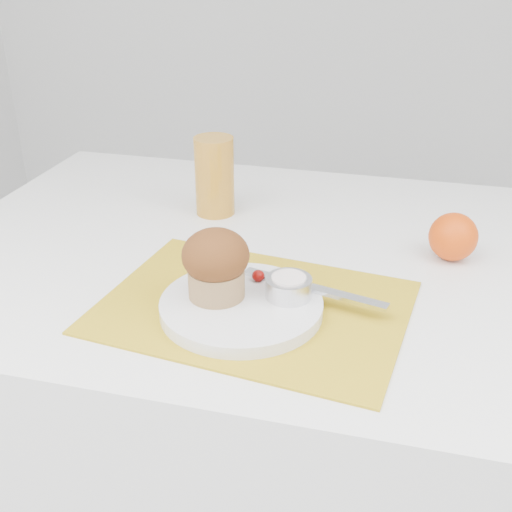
% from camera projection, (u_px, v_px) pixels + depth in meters
% --- Properties ---
extents(table, '(1.20, 0.80, 0.75)m').
position_uv_depth(table, '(288.00, 429.00, 1.21)').
color(table, white).
rests_on(table, ground).
extents(placemat, '(0.45, 0.35, 0.00)m').
position_uv_depth(placemat, '(254.00, 307.00, 0.89)').
color(placemat, gold).
rests_on(placemat, table).
extents(plate, '(0.26, 0.26, 0.02)m').
position_uv_depth(plate, '(241.00, 306.00, 0.87)').
color(plate, white).
rests_on(plate, placemat).
extents(ramekin, '(0.06, 0.06, 0.03)m').
position_uv_depth(ramekin, '(289.00, 287.00, 0.87)').
color(ramekin, silver).
rests_on(ramekin, plate).
extents(cream, '(0.05, 0.05, 0.01)m').
position_uv_depth(cream, '(289.00, 278.00, 0.87)').
color(cream, white).
rests_on(cream, ramekin).
extents(raspberry_near, '(0.02, 0.02, 0.02)m').
position_uv_depth(raspberry_near, '(258.00, 276.00, 0.91)').
color(raspberry_near, '#540402').
rests_on(raspberry_near, plate).
extents(raspberry_far, '(0.02, 0.02, 0.02)m').
position_uv_depth(raspberry_far, '(278.00, 283.00, 0.89)').
color(raspberry_far, '#630218').
rests_on(raspberry_far, plate).
extents(butter_knife, '(0.21, 0.07, 0.01)m').
position_uv_depth(butter_knife, '(314.00, 288.00, 0.89)').
color(butter_knife, silver).
rests_on(butter_knife, plate).
extents(orange, '(0.08, 0.08, 0.08)m').
position_uv_depth(orange, '(453.00, 237.00, 1.01)').
color(orange, '#E54908').
rests_on(orange, table).
extents(juice_glass, '(0.09, 0.09, 0.14)m').
position_uv_depth(juice_glass, '(215.00, 176.00, 1.16)').
color(juice_glass, '#C38324').
rests_on(juice_glass, table).
extents(muffin, '(0.10, 0.10, 0.10)m').
position_uv_depth(muffin, '(216.00, 263.00, 0.86)').
color(muffin, '#A98151').
rests_on(muffin, plate).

